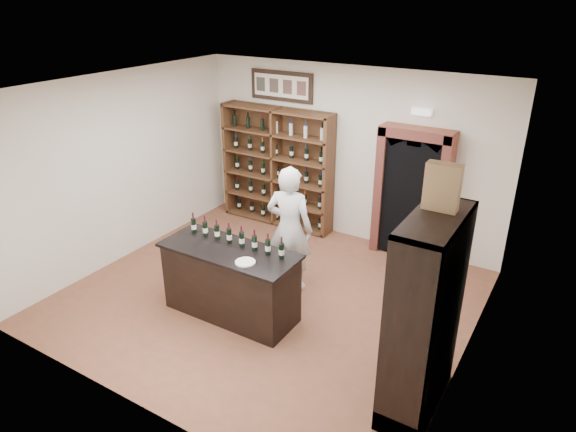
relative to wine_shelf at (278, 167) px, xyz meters
The scene contains 22 objects.
floor 2.89m from the wine_shelf, 60.87° to the right, with size 5.50×5.50×0.00m, color brown.
ceiling 3.28m from the wine_shelf, 60.87° to the right, with size 5.50×5.50×0.00m, color white.
wall_back 1.37m from the wine_shelf, ahead, with size 5.50×0.04×3.00m, color silver.
wall_left 2.78m from the wine_shelf, 121.86° to the right, with size 0.04×5.00×3.00m, color silver.
wall_right 4.69m from the wine_shelf, 29.94° to the right, with size 0.04×5.00×3.00m, color silver.
wine_shelf is the anchor object (origin of this frame).
framed_picture 1.46m from the wine_shelf, 90.00° to the left, with size 1.25×0.04×0.52m, color black.
arched_doorway 2.55m from the wine_shelf, ahead, with size 1.17×0.35×2.17m.
emergency_light 2.86m from the wine_shelf, ahead, with size 0.30×0.10×0.10m, color white.
tasting_counter 3.19m from the wine_shelf, 69.44° to the right, with size 1.88×0.78×1.00m.
counter_bottle_0 2.81m from the wine_shelf, 82.23° to the right, with size 0.07×0.07×0.30m.
counter_bottle_1 2.85m from the wine_shelf, 78.12° to the right, with size 0.07×0.07×0.30m.
counter_bottle_2 2.90m from the wine_shelf, 74.14° to the right, with size 0.07×0.07×0.30m.
counter_bottle_3 2.96m from the wine_shelf, 70.30° to the right, with size 0.07×0.07×0.30m.
counter_bottle_4 3.03m from the wine_shelf, 66.64° to the right, with size 0.07×0.07×0.30m.
counter_bottle_5 3.12m from the wine_shelf, 63.17° to the right, with size 0.07×0.07×0.30m.
counter_bottle_6 3.22m from the wine_shelf, 59.91° to the right, with size 0.07×0.07×0.30m.
counter_bottle_7 3.33m from the wine_shelf, 56.84° to the right, with size 0.07×0.07×0.30m.
side_cabinet 5.02m from the wine_shelf, 40.21° to the right, with size 0.48×1.20×2.20m.
shopkeeper 2.37m from the wine_shelf, 53.61° to the right, with size 0.69×0.45×1.89m, color silver.
plate 3.47m from the wine_shelf, 64.36° to the right, with size 0.26×0.26×0.02m, color silver.
wine_crate 5.02m from the wine_shelf, 39.09° to the right, with size 0.32×0.13×0.46m, color tan.
Camera 1 is at (3.55, -5.27, 4.12)m, focal length 32.00 mm.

